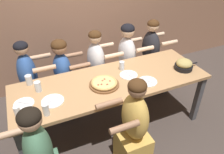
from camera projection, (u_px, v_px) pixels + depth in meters
The scene contains 19 objects.
ground_plane at pixel (112, 125), 3.05m from camera, with size 18.00×18.00×0.00m, color #423833.
dining_table at pixel (112, 86), 2.67m from camera, with size 2.36×0.81×0.76m.
pizza_board_main at pixel (104, 83), 2.53m from camera, with size 0.35×0.35×0.05m.
skillet_bowl at pixel (184, 65), 2.81m from camera, with size 0.34×0.23×0.14m.
empty_plate_a at pixel (129, 75), 2.72m from camera, with size 0.22×0.22×0.02m.
empty_plate_b at pixel (148, 81), 2.60m from camera, with size 0.23×0.23×0.02m.
empty_plate_c at pixel (24, 104), 2.26m from camera, with size 0.21×0.21×0.02m.
empty_plate_d at pixel (53, 101), 2.30m from camera, with size 0.24×0.24×0.02m.
drinking_glass_a at pixel (29, 80), 2.54m from camera, with size 0.08×0.08×0.12m.
drinking_glass_b at pixel (17, 111), 2.10m from camera, with size 0.06×0.06×0.11m.
drinking_glass_c at pixel (46, 110), 2.11m from camera, with size 0.07×0.07×0.13m.
drinking_glass_d at pixel (38, 87), 2.43m from camera, with size 0.07×0.07×0.12m.
drinking_glass_e at pixel (122, 66), 2.81m from camera, with size 0.07×0.07×0.12m.
diner_near_center at pixel (134, 131), 2.27m from camera, with size 0.51×0.40×1.17m.
diner_far_right at pixel (150, 59), 3.55m from camera, with size 0.51×0.40×1.19m.
diner_far_midright at pixel (126, 63), 3.40m from camera, with size 0.51×0.40×1.19m.
diner_far_midleft at pixel (64, 79), 3.08m from camera, with size 0.51×0.40×1.12m.
diner_far_center at pixel (97, 71), 3.24m from camera, with size 0.51×0.40×1.17m.
diner_far_left at pixel (31, 86), 2.92m from camera, with size 0.51×0.40×1.18m.
Camera 1 is at (-0.88, -1.98, 2.25)m, focal length 35.00 mm.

